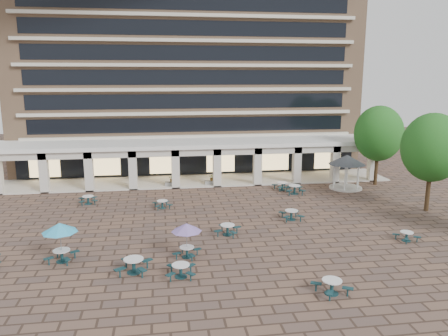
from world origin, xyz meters
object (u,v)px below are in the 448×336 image
at_px(gazebo, 347,164).
at_px(planter_right, 212,181).
at_px(picnic_table_1, 181,269).
at_px(picnic_table_2, 332,285).
at_px(planter_left, 172,182).

xyz_separation_m(gazebo, planter_right, (-13.20, 3.26, -2.11)).
height_order(picnic_table_1, planter_right, planter_right).
xyz_separation_m(picnic_table_1, planter_right, (4.26, 20.81, 0.00)).
bearing_deg(picnic_table_2, gazebo, 47.93).
relative_size(picnic_table_2, gazebo, 0.56).
bearing_deg(gazebo, planter_left, 169.33).
bearing_deg(picnic_table_2, picnic_table_1, 141.39).
bearing_deg(gazebo, picnic_table_2, -115.38).
distance_m(picnic_table_2, planter_left, 25.05).
xyz_separation_m(picnic_table_2, gazebo, (9.79, 20.64, 2.10)).
height_order(gazebo, planter_right, gazebo).
relative_size(picnic_table_2, planter_right, 1.37).
height_order(picnic_table_1, planter_left, planter_left).
relative_size(picnic_table_2, planter_left, 1.37).
distance_m(picnic_table_2, planter_right, 24.14).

